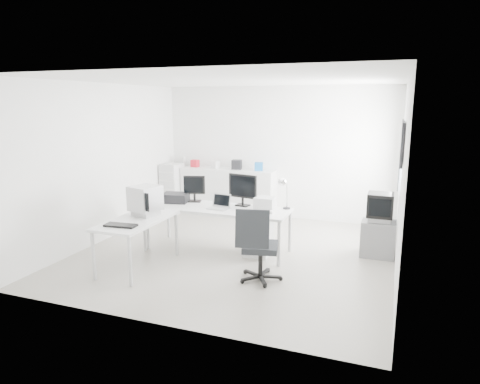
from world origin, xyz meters
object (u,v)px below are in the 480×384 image
(drawer_pedestal, at_px, (259,237))
(inkjet_printer, at_px, (175,198))
(lcd_monitor_large, at_px, (243,190))
(crt_tv, at_px, (380,208))
(side_desk, at_px, (138,243))
(main_desk, at_px, (218,229))
(laptop, at_px, (218,203))
(lcd_monitor_small, at_px, (194,188))
(sideboard, at_px, (228,192))
(crt_monitor, at_px, (145,202))
(office_chair, at_px, (261,243))
(filing_cabinet, at_px, (172,189))
(laser_printer, at_px, (265,203))
(tv_cabinet, at_px, (378,238))

(drawer_pedestal, xyz_separation_m, inkjet_printer, (-1.55, 0.05, 0.53))
(lcd_monitor_large, bearing_deg, crt_tv, 21.59)
(side_desk, distance_m, drawer_pedestal, 1.93)
(main_desk, height_order, laptop, laptop)
(main_desk, relative_size, lcd_monitor_large, 4.41)
(lcd_monitor_small, bearing_deg, laptop, -45.99)
(laptop, bearing_deg, lcd_monitor_small, 157.46)
(inkjet_printer, distance_m, crt_tv, 3.44)
(main_desk, distance_m, sideboard, 2.33)
(laptop, distance_m, crt_monitor, 1.18)
(office_chair, height_order, filing_cabinet, filing_cabinet)
(side_desk, bearing_deg, main_desk, 52.31)
(lcd_monitor_small, bearing_deg, filing_cabinet, 113.67)
(lcd_monitor_small, relative_size, laptop, 1.45)
(inkjet_printer, relative_size, laser_printer, 1.37)
(crt_tv, bearing_deg, main_desk, -165.61)
(laser_printer, relative_size, crt_tv, 0.64)
(tv_cabinet, bearing_deg, filing_cabinet, 163.86)
(crt_monitor, bearing_deg, office_chair, 13.01)
(sideboard, height_order, filing_cabinet, filing_cabinet)
(laptop, height_order, laser_printer, laptop)
(drawer_pedestal, relative_size, lcd_monitor_large, 1.10)
(lcd_monitor_large, distance_m, sideboard, 2.28)
(side_desk, xyz_separation_m, laptop, (0.90, 1.00, 0.48))
(side_desk, relative_size, crt_tv, 2.80)
(laser_printer, height_order, office_chair, office_chair)
(side_desk, bearing_deg, office_chair, 4.91)
(lcd_monitor_large, height_order, crt_tv, lcd_monitor_large)
(lcd_monitor_small, bearing_deg, laser_printer, -17.05)
(side_desk, height_order, sideboard, sideboard)
(drawer_pedestal, distance_m, office_chair, 1.07)
(inkjet_printer, distance_m, sideboard, 2.15)
(main_desk, relative_size, side_desk, 1.71)
(filing_cabinet, bearing_deg, office_chair, -44.02)
(lcd_monitor_small, height_order, laser_printer, lcd_monitor_small)
(drawer_pedestal, xyz_separation_m, office_chair, (0.34, -0.99, 0.24))
(inkjet_printer, bearing_deg, filing_cabinet, 110.15)
(lcd_monitor_small, distance_m, tv_cabinet, 3.20)
(drawer_pedestal, xyz_separation_m, lcd_monitor_small, (-1.25, 0.20, 0.69))
(laser_printer, bearing_deg, filing_cabinet, 146.90)
(laptop, distance_m, tv_cabinet, 2.67)
(lcd_monitor_small, bearing_deg, drawer_pedestal, -24.82)
(filing_cabinet, bearing_deg, inkjet_printer, -59.31)
(drawer_pedestal, height_order, laptop, laptop)
(drawer_pedestal, height_order, office_chair, office_chair)
(side_desk, height_order, lcd_monitor_large, lcd_monitor_large)
(lcd_monitor_small, height_order, filing_cabinet, lcd_monitor_small)
(lcd_monitor_large, height_order, tv_cabinet, lcd_monitor_large)
(crt_tv, bearing_deg, drawer_pedestal, -161.91)
(laser_printer, distance_m, crt_tv, 1.85)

